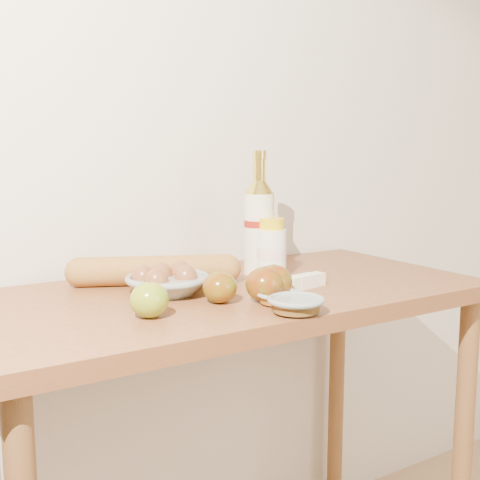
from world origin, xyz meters
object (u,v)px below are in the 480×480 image
Objects in this scene: table at (233,338)px; egg_bowl at (167,282)px; bourbon_bottle at (259,224)px; baguette at (154,270)px; cream_bottle at (271,250)px.

table is 6.17× the size of egg_bowl.
table is 0.22m from egg_bowl.
table is 3.70× the size of bourbon_bottle.
bourbon_bottle is 0.31m from baguette.
egg_bowl is at bearing -73.72° from baguette.
cream_bottle is at bearing 22.26° from table.
egg_bowl is (-0.16, 0.03, 0.15)m from table.
cream_bottle reaches higher than egg_bowl.
bourbon_bottle is 1.67× the size of egg_bowl.
cream_bottle is (0.00, -0.05, -0.06)m from bourbon_bottle.
baguette reaches higher than egg_bowl.
baguette is (-0.30, 0.07, -0.04)m from cream_bottle.
cream_bottle is (0.15, 0.06, 0.19)m from table.
egg_bowl reaches higher than table.
bourbon_bottle is 0.08m from cream_bottle.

